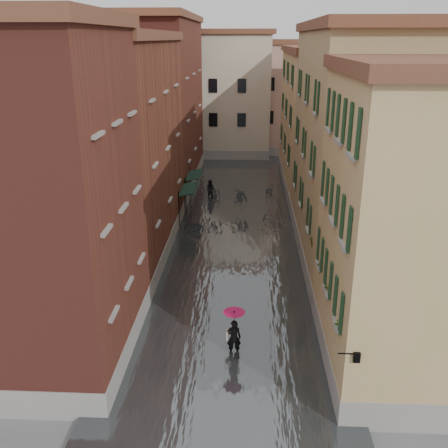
# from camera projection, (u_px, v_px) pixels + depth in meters

# --- Properties ---
(ground) EXTENTS (120.00, 120.00, 0.00)m
(ground) POSITION_uv_depth(u_px,v_px,m) (229.00, 331.00, 22.91)
(ground) COLOR #5B5B5D
(ground) RESTS_ON ground
(floodwater) EXTENTS (10.00, 60.00, 0.20)m
(floodwater) POSITION_uv_depth(u_px,v_px,m) (236.00, 228.00, 35.03)
(floodwater) COLOR #44484B
(floodwater) RESTS_ON ground
(building_left_near) EXTENTS (6.00, 8.00, 13.00)m
(building_left_near) POSITION_uv_depth(u_px,v_px,m) (45.00, 208.00, 19.08)
(building_left_near) COLOR brown
(building_left_near) RESTS_ON ground
(building_left_mid) EXTENTS (6.00, 14.00, 12.50)m
(building_left_mid) POSITION_uv_depth(u_px,v_px,m) (117.00, 153.00, 29.46)
(building_left_mid) COLOR brown
(building_left_mid) RESTS_ON ground
(building_left_far) EXTENTS (6.00, 16.00, 14.00)m
(building_left_far) POSITION_uv_depth(u_px,v_px,m) (160.00, 107.00, 43.23)
(building_left_far) COLOR brown
(building_left_far) RESTS_ON ground
(building_right_near) EXTENTS (6.00, 8.00, 11.50)m
(building_right_near) POSITION_uv_depth(u_px,v_px,m) (413.00, 233.00, 18.70)
(building_right_near) COLOR tan
(building_right_near) RESTS_ON ground
(building_right_mid) EXTENTS (6.00, 14.00, 13.00)m
(building_right_mid) POSITION_uv_depth(u_px,v_px,m) (357.00, 151.00, 28.73)
(building_right_mid) COLOR #9F8560
(building_right_mid) RESTS_ON ground
(building_right_far) EXTENTS (6.00, 16.00, 11.50)m
(building_right_far) POSITION_uv_depth(u_px,v_px,m) (321.00, 123.00, 43.03)
(building_right_far) COLOR tan
(building_right_far) RESTS_ON ground
(building_end_cream) EXTENTS (12.00, 9.00, 13.00)m
(building_end_cream) POSITION_uv_depth(u_px,v_px,m) (216.00, 96.00, 56.32)
(building_end_cream) COLOR beige
(building_end_cream) RESTS_ON ground
(building_end_pink) EXTENTS (10.00, 9.00, 12.00)m
(building_end_pink) POSITION_uv_depth(u_px,v_px,m) (294.00, 99.00, 57.96)
(building_end_pink) COLOR tan
(building_end_pink) RESTS_ON ground
(awning_near) EXTENTS (1.09, 3.19, 2.80)m
(awning_near) POSITION_uv_depth(u_px,v_px,m) (188.00, 190.00, 35.51)
(awning_near) COLOR black
(awning_near) RESTS_ON ground
(awning_far) EXTENTS (1.09, 3.17, 2.80)m
(awning_far) POSITION_uv_depth(u_px,v_px,m) (194.00, 176.00, 39.09)
(awning_far) COLOR black
(awning_far) RESTS_ON ground
(wall_lantern) EXTENTS (0.71, 0.22, 0.35)m
(wall_lantern) POSITION_uv_depth(u_px,v_px,m) (356.00, 356.00, 16.04)
(wall_lantern) COLOR black
(wall_lantern) RESTS_ON ground
(window_planters) EXTENTS (0.59, 8.62, 0.84)m
(window_planters) POSITION_uv_depth(u_px,v_px,m) (327.00, 271.00, 20.78)
(window_planters) COLOR #9E5933
(window_planters) RESTS_ON ground
(pedestrian_main) EXTENTS (0.93, 0.93, 2.06)m
(pedestrian_main) POSITION_uv_depth(u_px,v_px,m) (234.00, 329.00, 20.75)
(pedestrian_main) COLOR black
(pedestrian_main) RESTS_ON ground
(pedestrian_far) EXTENTS (1.01, 0.91, 1.72)m
(pedestrian_far) POSITION_uv_depth(u_px,v_px,m) (210.00, 190.00, 41.13)
(pedestrian_far) COLOR black
(pedestrian_far) RESTS_ON ground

